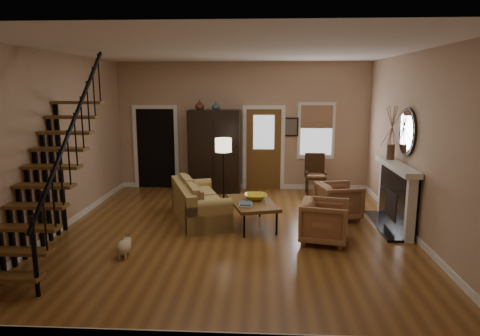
# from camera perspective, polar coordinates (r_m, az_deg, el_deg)

# --- Properties ---
(room) EXTENTS (7.00, 7.33, 3.30)m
(room) POSITION_cam_1_polar(r_m,az_deg,el_deg) (9.49, -2.66, 3.70)
(room) COLOR brown
(room) RESTS_ON ground
(staircase) EXTENTS (0.94, 2.80, 3.20)m
(staircase) POSITION_cam_1_polar(r_m,az_deg,el_deg) (7.20, -24.34, 1.19)
(staircase) COLOR brown
(staircase) RESTS_ON ground
(fireplace) EXTENTS (0.33, 1.95, 2.30)m
(fireplace) POSITION_cam_1_polar(r_m,az_deg,el_deg) (8.73, 20.34, -2.74)
(fireplace) COLOR black
(fireplace) RESTS_ON ground
(armoire) EXTENTS (1.30, 0.60, 2.10)m
(armoire) POSITION_cam_1_polar(r_m,az_deg,el_deg) (10.95, -3.40, 2.26)
(armoire) COLOR black
(armoire) RESTS_ON ground
(vase_a) EXTENTS (0.24, 0.24, 0.25)m
(vase_a) POSITION_cam_1_polar(r_m,az_deg,el_deg) (10.78, -5.40, 8.37)
(vase_a) COLOR #4C2619
(vase_a) RESTS_ON armoire
(vase_b) EXTENTS (0.20, 0.20, 0.21)m
(vase_b) POSITION_cam_1_polar(r_m,az_deg,el_deg) (10.73, -3.26, 8.29)
(vase_b) COLOR #334C60
(vase_b) RESTS_ON armoire
(sofa) EXTENTS (1.49, 2.17, 0.74)m
(sofa) POSITION_cam_1_polar(r_m,az_deg,el_deg) (8.75, -5.41, -4.53)
(sofa) COLOR #AC8E4E
(sofa) RESTS_ON ground
(coffee_table) EXTENTS (1.10, 1.47, 0.50)m
(coffee_table) POSITION_cam_1_polar(r_m,az_deg,el_deg) (8.33, 1.68, -6.15)
(coffee_table) COLOR brown
(coffee_table) RESTS_ON ground
(bowl) EXTENTS (0.45, 0.45, 0.11)m
(bowl) POSITION_cam_1_polar(r_m,az_deg,el_deg) (8.39, 2.06, -3.86)
(bowl) COLOR gold
(bowl) RESTS_ON coffee_table
(books) EXTENTS (0.24, 0.33, 0.06)m
(books) POSITION_cam_1_polar(r_m,az_deg,el_deg) (7.97, 0.77, -4.84)
(books) COLOR beige
(books) RESTS_ON coffee_table
(armchair_left) EXTENTS (0.97, 0.96, 0.74)m
(armchair_left) POSITION_cam_1_polar(r_m,az_deg,el_deg) (7.63, 11.25, -7.03)
(armchair_left) COLOR brown
(armchair_left) RESTS_ON ground
(armchair_right) EXTENTS (0.97, 0.95, 0.74)m
(armchair_right) POSITION_cam_1_polar(r_m,az_deg,el_deg) (9.01, 13.01, -4.33)
(armchair_right) COLOR brown
(armchair_right) RESTS_ON ground
(floor_lamp) EXTENTS (0.40, 0.40, 1.57)m
(floor_lamp) POSITION_cam_1_polar(r_m,az_deg,el_deg) (9.43, -2.20, -0.76)
(floor_lamp) COLOR black
(floor_lamp) RESTS_ON ground
(side_chair) EXTENTS (0.54, 0.54, 1.02)m
(side_chair) POSITION_cam_1_polar(r_m,az_deg,el_deg) (10.85, 10.01, -0.86)
(side_chair) COLOR #341F10
(side_chair) RESTS_ON ground
(dog) EXTENTS (0.24, 0.40, 0.29)m
(dog) POSITION_cam_1_polar(r_m,az_deg,el_deg) (7.18, -15.24, -10.30)
(dog) COLOR beige
(dog) RESTS_ON ground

